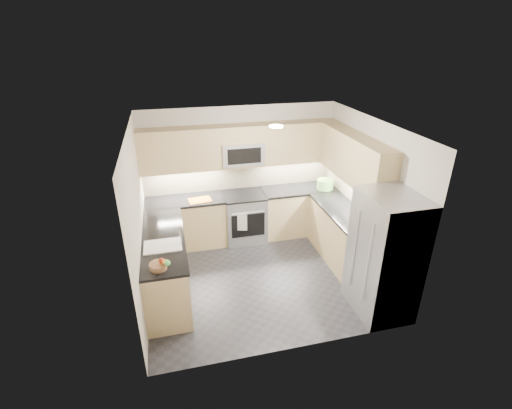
% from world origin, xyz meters
% --- Properties ---
extents(floor, '(3.60, 3.20, 0.00)m').
position_xyz_m(floor, '(0.00, 0.00, 0.00)').
color(floor, '#25252A').
rests_on(floor, ground).
extents(ceiling, '(3.60, 3.20, 0.02)m').
position_xyz_m(ceiling, '(0.00, 0.00, 2.50)').
color(ceiling, beige).
rests_on(ceiling, wall_back).
extents(wall_back, '(3.60, 0.02, 2.50)m').
position_xyz_m(wall_back, '(0.00, 1.60, 1.25)').
color(wall_back, '#BCB2A4').
rests_on(wall_back, floor).
extents(wall_front, '(3.60, 0.02, 2.50)m').
position_xyz_m(wall_front, '(0.00, -1.60, 1.25)').
color(wall_front, '#BCB2A4').
rests_on(wall_front, floor).
extents(wall_left, '(0.02, 3.20, 2.50)m').
position_xyz_m(wall_left, '(-1.80, 0.00, 1.25)').
color(wall_left, '#BCB2A4').
rests_on(wall_left, floor).
extents(wall_right, '(0.02, 3.20, 2.50)m').
position_xyz_m(wall_right, '(1.80, 0.00, 1.25)').
color(wall_right, '#BCB2A4').
rests_on(wall_right, floor).
extents(base_cab_back_left, '(1.42, 0.60, 0.90)m').
position_xyz_m(base_cab_back_left, '(-1.09, 1.30, 0.45)').
color(base_cab_back_left, tan).
rests_on(base_cab_back_left, floor).
extents(base_cab_back_right, '(1.42, 0.60, 0.90)m').
position_xyz_m(base_cab_back_right, '(1.09, 1.30, 0.45)').
color(base_cab_back_right, tan).
rests_on(base_cab_back_right, floor).
extents(base_cab_right, '(0.60, 1.70, 0.90)m').
position_xyz_m(base_cab_right, '(1.50, 0.15, 0.45)').
color(base_cab_right, tan).
rests_on(base_cab_right, floor).
extents(base_cab_peninsula, '(0.60, 2.00, 0.90)m').
position_xyz_m(base_cab_peninsula, '(-1.50, 0.00, 0.45)').
color(base_cab_peninsula, tan).
rests_on(base_cab_peninsula, floor).
extents(countertop_back_left, '(1.42, 0.63, 0.04)m').
position_xyz_m(countertop_back_left, '(-1.09, 1.30, 0.92)').
color(countertop_back_left, black).
rests_on(countertop_back_left, base_cab_back_left).
extents(countertop_back_right, '(1.42, 0.63, 0.04)m').
position_xyz_m(countertop_back_right, '(1.09, 1.30, 0.92)').
color(countertop_back_right, black).
rests_on(countertop_back_right, base_cab_back_right).
extents(countertop_right, '(0.63, 1.70, 0.04)m').
position_xyz_m(countertop_right, '(1.50, 0.15, 0.92)').
color(countertop_right, black).
rests_on(countertop_right, base_cab_right).
extents(countertop_peninsula, '(0.63, 2.00, 0.04)m').
position_xyz_m(countertop_peninsula, '(-1.50, 0.00, 0.92)').
color(countertop_peninsula, black).
rests_on(countertop_peninsula, base_cab_peninsula).
extents(upper_cab_back, '(3.60, 0.35, 0.75)m').
position_xyz_m(upper_cab_back, '(0.00, 1.43, 1.83)').
color(upper_cab_back, tan).
rests_on(upper_cab_back, wall_back).
extents(upper_cab_right, '(0.35, 1.95, 0.75)m').
position_xyz_m(upper_cab_right, '(1.62, 0.28, 1.83)').
color(upper_cab_right, tan).
rests_on(upper_cab_right, wall_right).
extents(backsplash_back, '(3.60, 0.01, 0.51)m').
position_xyz_m(backsplash_back, '(0.00, 1.60, 1.20)').
color(backsplash_back, '#BDAD89').
rests_on(backsplash_back, wall_back).
extents(backsplash_right, '(0.01, 2.30, 0.51)m').
position_xyz_m(backsplash_right, '(1.80, 0.45, 1.20)').
color(backsplash_right, '#BDAD89').
rests_on(backsplash_right, wall_right).
extents(gas_range, '(0.76, 0.65, 0.91)m').
position_xyz_m(gas_range, '(0.00, 1.28, 0.46)').
color(gas_range, '#909397').
rests_on(gas_range, floor).
extents(range_cooktop, '(0.76, 0.65, 0.03)m').
position_xyz_m(range_cooktop, '(0.00, 1.28, 0.92)').
color(range_cooktop, black).
rests_on(range_cooktop, gas_range).
extents(oven_door_glass, '(0.62, 0.02, 0.45)m').
position_xyz_m(oven_door_glass, '(0.00, 0.95, 0.45)').
color(oven_door_glass, black).
rests_on(oven_door_glass, gas_range).
extents(oven_handle, '(0.60, 0.02, 0.02)m').
position_xyz_m(oven_handle, '(0.00, 0.93, 0.72)').
color(oven_handle, '#B2B5BA').
rests_on(oven_handle, gas_range).
extents(microwave, '(0.76, 0.40, 0.40)m').
position_xyz_m(microwave, '(0.00, 1.40, 1.70)').
color(microwave, '#ABADB3').
rests_on(microwave, upper_cab_back).
extents(microwave_door, '(0.60, 0.01, 0.28)m').
position_xyz_m(microwave_door, '(0.00, 1.20, 1.70)').
color(microwave_door, black).
rests_on(microwave_door, microwave).
extents(refrigerator, '(0.70, 0.90, 1.80)m').
position_xyz_m(refrigerator, '(1.45, -1.15, 0.90)').
color(refrigerator, '#97989E').
rests_on(refrigerator, floor).
extents(fridge_handle_left, '(0.02, 0.02, 1.20)m').
position_xyz_m(fridge_handle_left, '(1.08, -1.33, 0.95)').
color(fridge_handle_left, '#B2B5BA').
rests_on(fridge_handle_left, refrigerator).
extents(fridge_handle_right, '(0.02, 0.02, 1.20)m').
position_xyz_m(fridge_handle_right, '(1.08, -0.97, 0.95)').
color(fridge_handle_right, '#B2B5BA').
rests_on(fridge_handle_right, refrigerator).
extents(sink_basin, '(0.52, 0.38, 0.16)m').
position_xyz_m(sink_basin, '(-1.50, -0.25, 0.88)').
color(sink_basin, white).
rests_on(sink_basin, base_cab_peninsula).
extents(faucet, '(0.03, 0.03, 0.28)m').
position_xyz_m(faucet, '(-1.24, -0.25, 1.08)').
color(faucet, silver).
rests_on(faucet, countertop_peninsula).
extents(utensil_bowl, '(0.37, 0.37, 0.18)m').
position_xyz_m(utensil_bowl, '(1.56, 1.16, 1.03)').
color(utensil_bowl, '#62A044').
rests_on(utensil_bowl, countertop_back_right).
extents(cutting_board, '(0.43, 0.33, 0.01)m').
position_xyz_m(cutting_board, '(-0.83, 1.19, 0.95)').
color(cutting_board, '#C16B12').
rests_on(cutting_board, countertop_back_left).
extents(fruit_basket, '(0.27, 0.27, 0.08)m').
position_xyz_m(fruit_basket, '(-1.57, -0.79, 0.98)').
color(fruit_basket, '#8D6341').
rests_on(fruit_basket, countertop_peninsula).
extents(fruit_apple, '(0.07, 0.07, 0.07)m').
position_xyz_m(fruit_apple, '(-1.52, -0.79, 1.05)').
color(fruit_apple, '#A42A12').
rests_on(fruit_apple, fruit_basket).
extents(fruit_pear, '(0.08, 0.08, 0.08)m').
position_xyz_m(fruit_pear, '(-1.44, -0.86, 1.05)').
color(fruit_pear, '#5BC454').
rests_on(fruit_pear, fruit_basket).
extents(dish_towel_check, '(0.17, 0.06, 0.33)m').
position_xyz_m(dish_towel_check, '(-0.12, 0.91, 0.55)').
color(dish_towel_check, white).
rests_on(dish_towel_check, oven_handle).
extents(fruit_orange, '(0.07, 0.07, 0.07)m').
position_xyz_m(fruit_orange, '(-1.48, -0.83, 1.05)').
color(fruit_orange, orange).
rests_on(fruit_orange, fruit_basket).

